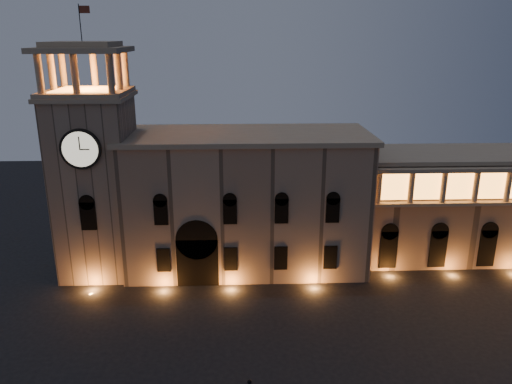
# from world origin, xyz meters

# --- Properties ---
(ground) EXTENTS (160.00, 160.00, 0.00)m
(ground) POSITION_xyz_m (0.00, 0.00, 0.00)
(ground) COLOR black
(ground) RESTS_ON ground
(government_building) EXTENTS (30.80, 12.80, 17.60)m
(government_building) POSITION_xyz_m (-2.08, 21.93, 8.77)
(government_building) COLOR #886E59
(government_building) RESTS_ON ground
(clock_tower) EXTENTS (9.80, 9.80, 32.40)m
(clock_tower) POSITION_xyz_m (-20.50, 20.98, 12.50)
(clock_tower) COLOR #886E59
(clock_tower) RESTS_ON ground
(colonnade_wing) EXTENTS (40.60, 11.50, 14.50)m
(colonnade_wing) POSITION_xyz_m (32.00, 23.92, 7.33)
(colonnade_wing) COLOR #836954
(colonnade_wing) RESTS_ON ground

